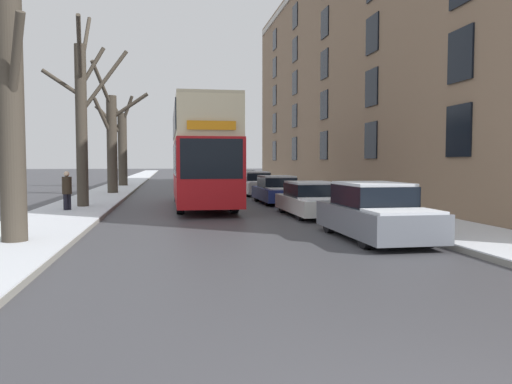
% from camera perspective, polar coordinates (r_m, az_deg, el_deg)
% --- Properties ---
extents(sidewalk_left, '(3.01, 130.00, 0.16)m').
position_cam_1_polar(sidewalk_left, '(56.28, -13.89, 1.31)').
color(sidewalk_left, gray).
rests_on(sidewalk_left, ground).
extents(sidewalk_right, '(3.01, 130.00, 0.16)m').
position_cam_1_polar(sidewalk_right, '(56.71, -1.89, 1.42)').
color(sidewalk_right, gray).
rests_on(sidewalk_right, ground).
extents(terrace_facade_right, '(9.10, 41.18, 15.42)m').
position_cam_1_polar(terrace_facade_right, '(33.25, 15.47, 13.11)').
color(terrace_facade_right, '#8C7056').
rests_on(terrace_facade_right, ground).
extents(bare_tree_left_0, '(2.43, 3.37, 6.00)m').
position_cam_1_polar(bare_tree_left_0, '(13.26, -26.31, 7.80)').
color(bare_tree_left_0, '#423A30').
rests_on(bare_tree_left_0, ground).
extents(bare_tree_left_1, '(3.50, 4.64, 8.66)m').
position_cam_1_polar(bare_tree_left_1, '(22.71, -19.22, 8.27)').
color(bare_tree_left_1, '#423A30').
rests_on(bare_tree_left_1, ground).
extents(bare_tree_left_2, '(3.30, 2.09, 7.98)m').
position_cam_1_polar(bare_tree_left_2, '(32.12, -16.14, 5.78)').
color(bare_tree_left_2, '#423A30').
rests_on(bare_tree_left_2, ground).
extents(bare_tree_left_3, '(3.25, 1.62, 7.42)m').
position_cam_1_polar(bare_tree_left_3, '(42.34, -15.14, 5.27)').
color(bare_tree_left_3, '#423A30').
rests_on(bare_tree_left_3, ground).
extents(double_decker_bus, '(2.52, 10.54, 4.63)m').
position_cam_1_polar(double_decker_bus, '(23.07, -6.21, 4.79)').
color(double_decker_bus, red).
rests_on(double_decker_bus, ground).
extents(parked_car_0, '(1.85, 4.51, 1.51)m').
position_cam_1_polar(parked_car_0, '(13.62, 13.40, -2.37)').
color(parked_car_0, slate).
rests_on(parked_car_0, ground).
extents(parked_car_1, '(1.89, 4.60, 1.30)m').
position_cam_1_polar(parked_car_1, '(19.13, 6.41, -0.91)').
color(parked_car_1, silver).
rests_on(parked_car_1, ground).
extents(parked_car_2, '(1.84, 4.60, 1.37)m').
position_cam_1_polar(parked_car_2, '(25.08, 2.43, 0.19)').
color(parked_car_2, navy).
rests_on(parked_car_2, ground).
extents(parked_car_3, '(1.69, 4.50, 1.48)m').
position_cam_1_polar(parked_car_3, '(31.02, 0.03, 0.90)').
color(parked_car_3, silver).
rests_on(parked_car_3, ground).
extents(parked_car_4, '(1.88, 4.09, 1.51)m').
position_cam_1_polar(parked_car_4, '(37.03, -1.61, 1.32)').
color(parked_car_4, navy).
rests_on(parked_car_4, ground).
extents(pedestrian_left_sidewalk, '(0.37, 0.37, 1.69)m').
position_cam_1_polar(pedestrian_left_sidewalk, '(21.10, -20.79, 0.16)').
color(pedestrian_left_sidewalk, black).
rests_on(pedestrian_left_sidewalk, ground).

